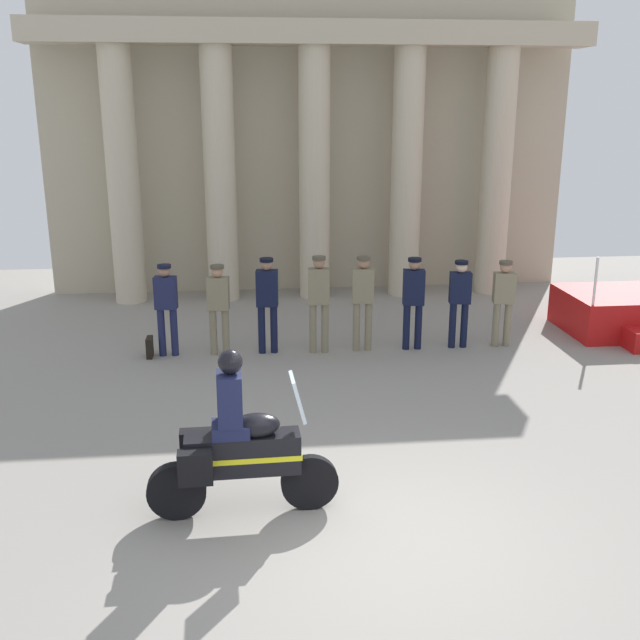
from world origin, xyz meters
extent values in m
plane|color=gray|center=(0.00, 0.00, 0.00)|extent=(28.00, 28.00, 0.00)
cube|color=#B6AB91|center=(0.31, 11.24, 3.48)|extent=(12.17, 0.30, 6.96)
cylinder|color=beige|center=(-3.89, 10.30, 2.76)|extent=(0.69, 0.69, 5.53)
cylinder|color=beige|center=(-1.79, 10.30, 2.76)|extent=(0.69, 0.69, 5.53)
cylinder|color=beige|center=(0.31, 10.30, 2.76)|extent=(0.69, 0.69, 5.53)
cylinder|color=beige|center=(2.41, 10.30, 2.76)|extent=(0.69, 0.69, 5.53)
cylinder|color=beige|center=(4.51, 10.30, 2.76)|extent=(0.69, 0.69, 5.53)
cube|color=#BEB297|center=(0.31, 10.30, 5.78)|extent=(12.17, 0.89, 0.50)
cube|color=#B71414|center=(6.40, 6.91, 0.39)|extent=(2.90, 1.84, 0.78)
cylinder|color=silver|center=(5.03, 6.07, 1.23)|extent=(0.05, 0.05, 0.90)
cylinder|color=#191E42|center=(-2.81, 6.35, 0.44)|extent=(0.13, 0.13, 0.87)
cylinder|color=#191E42|center=(-2.59, 6.35, 0.44)|extent=(0.13, 0.13, 0.87)
cube|color=#191E42|center=(-2.70, 6.35, 1.16)|extent=(0.40, 0.26, 0.57)
sphere|color=#997056|center=(-2.70, 6.35, 1.55)|extent=(0.21, 0.21, 0.21)
cylinder|color=black|center=(-2.70, 6.35, 1.63)|extent=(0.24, 0.24, 0.06)
cylinder|color=#7A7056|center=(-1.90, 6.32, 0.42)|extent=(0.13, 0.13, 0.83)
cylinder|color=#7A7056|center=(-1.68, 6.32, 0.42)|extent=(0.13, 0.13, 0.83)
cube|color=#7A7056|center=(-1.79, 6.32, 1.13)|extent=(0.40, 0.26, 0.59)
sphere|color=tan|center=(-1.79, 6.32, 1.53)|extent=(0.21, 0.21, 0.21)
cylinder|color=#494334|center=(-1.79, 6.32, 1.61)|extent=(0.24, 0.24, 0.06)
cylinder|color=black|center=(-1.04, 6.31, 0.44)|extent=(0.13, 0.13, 0.88)
cylinder|color=black|center=(-0.82, 6.31, 0.44)|extent=(0.13, 0.13, 0.88)
cube|color=black|center=(-0.93, 6.31, 1.20)|extent=(0.40, 0.26, 0.65)
sphere|color=#997056|center=(-0.93, 6.31, 1.63)|extent=(0.21, 0.21, 0.21)
cylinder|color=black|center=(-0.93, 6.31, 1.71)|extent=(0.24, 0.24, 0.06)
cylinder|color=#7A7056|center=(-0.12, 6.24, 0.46)|extent=(0.13, 0.13, 0.91)
cylinder|color=#7A7056|center=(0.10, 6.24, 0.46)|extent=(0.13, 0.13, 0.91)
cube|color=#7A7056|center=(-0.01, 6.24, 1.23)|extent=(0.40, 0.26, 0.64)
sphere|color=#997056|center=(-0.01, 6.24, 1.66)|extent=(0.21, 0.21, 0.21)
cylinder|color=#494334|center=(-0.01, 6.24, 1.74)|extent=(0.24, 0.24, 0.06)
cylinder|color=#7A7056|center=(0.67, 6.27, 0.45)|extent=(0.13, 0.13, 0.91)
cylinder|color=#7A7056|center=(0.89, 6.27, 0.45)|extent=(0.13, 0.13, 0.91)
cube|color=#7A7056|center=(0.78, 6.27, 1.22)|extent=(0.40, 0.26, 0.62)
sphere|color=#997056|center=(0.78, 6.27, 1.63)|extent=(0.21, 0.21, 0.21)
cylinder|color=#494334|center=(0.78, 6.27, 1.71)|extent=(0.24, 0.24, 0.06)
cylinder|color=black|center=(1.59, 6.25, 0.42)|extent=(0.13, 0.13, 0.84)
cylinder|color=black|center=(1.81, 6.25, 0.42)|extent=(0.13, 0.13, 0.84)
cube|color=black|center=(1.70, 6.25, 1.17)|extent=(0.40, 0.26, 0.64)
sphere|color=#997056|center=(1.70, 6.25, 1.59)|extent=(0.21, 0.21, 0.21)
cylinder|color=black|center=(1.70, 6.25, 1.67)|extent=(0.24, 0.24, 0.06)
cylinder|color=black|center=(2.45, 6.25, 0.42)|extent=(0.13, 0.13, 0.85)
cylinder|color=black|center=(2.67, 6.25, 0.42)|extent=(0.13, 0.13, 0.85)
cube|color=black|center=(2.56, 6.25, 1.13)|extent=(0.40, 0.26, 0.57)
sphere|color=beige|center=(2.56, 6.25, 1.52)|extent=(0.21, 0.21, 0.21)
cylinder|color=black|center=(2.56, 6.25, 1.60)|extent=(0.24, 0.24, 0.06)
cylinder|color=#7A7056|center=(3.28, 6.25, 0.41)|extent=(0.13, 0.13, 0.82)
cylinder|color=#7A7056|center=(3.50, 6.25, 0.41)|extent=(0.13, 0.13, 0.82)
cube|color=#7A7056|center=(3.39, 6.25, 1.11)|extent=(0.40, 0.26, 0.57)
sphere|color=tan|center=(3.39, 6.25, 1.50)|extent=(0.21, 0.21, 0.21)
cylinder|color=#494334|center=(3.39, 6.25, 1.58)|extent=(0.24, 0.24, 0.06)
cylinder|color=black|center=(-0.68, 0.88, 0.32)|extent=(0.64, 0.12, 0.64)
cylinder|color=black|center=(-2.13, 0.84, 0.32)|extent=(0.64, 0.16, 0.64)
cube|color=black|center=(-1.41, 0.86, 0.72)|extent=(1.25, 0.35, 0.44)
ellipsoid|color=black|center=(-1.26, 0.87, 1.04)|extent=(0.53, 0.33, 0.26)
cube|color=yellow|center=(-1.41, 0.86, 0.70)|extent=(1.27, 0.36, 0.06)
cube|color=silver|center=(-0.81, 0.88, 1.34)|extent=(0.17, 0.40, 0.47)
cube|color=black|center=(-1.91, 1.11, 0.72)|extent=(0.36, 0.19, 0.36)
cube|color=black|center=(-1.90, 0.59, 0.72)|extent=(0.36, 0.19, 0.36)
cube|color=#191E42|center=(-1.53, 0.86, 1.01)|extent=(0.41, 0.35, 0.14)
cube|color=#191E42|center=(-1.53, 0.86, 1.36)|extent=(0.27, 0.37, 0.56)
sphere|color=black|center=(-1.51, 0.86, 1.77)|extent=(0.26, 0.26, 0.26)
cube|color=black|center=(-3.03, 6.30, 0.18)|extent=(0.10, 0.32, 0.36)
camera|label=1|loc=(-1.35, -6.46, 4.35)|focal=41.69mm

